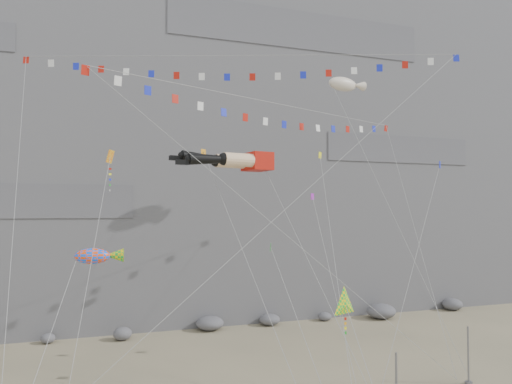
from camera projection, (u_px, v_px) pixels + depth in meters
cliff at (181, 99)px, 61.63m from camera, size 80.00×28.00×50.00m
talus_boulders at (210, 324)px, 46.58m from camera, size 60.00×3.00×1.20m
anchor_pole_right at (468, 355)px, 32.16m from camera, size 0.12×0.12×3.68m
legs_kite at (233, 161)px, 35.56m from camera, size 9.25×13.71×19.41m
flag_banner_upper at (240, 56)px, 38.13m from camera, size 30.95×17.82×29.79m
flag_banner_lower at (275, 104)px, 36.80m from camera, size 26.67×12.66×22.67m
harlequin_kite at (110, 158)px, 29.72m from camera, size 3.44×7.79×16.14m
fish_windsock at (92, 256)px, 29.36m from camera, size 5.44×6.61×10.93m
delta_kite at (346, 305)px, 29.95m from camera, size 2.51×7.50×8.82m
blimp_windsock at (343, 85)px, 44.20m from camera, size 4.28×13.85×25.79m
small_kite_a at (206, 157)px, 38.38m from camera, size 2.59×16.18×22.21m
small_kite_b at (313, 200)px, 36.73m from camera, size 2.22×10.10×15.52m
small_kite_c at (271, 249)px, 32.09m from camera, size 1.09×8.96×12.12m
small_kite_d at (320, 158)px, 42.16m from camera, size 6.58×16.38×23.06m
small_kite_e at (439, 168)px, 37.35m from camera, size 11.03×7.57×19.16m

